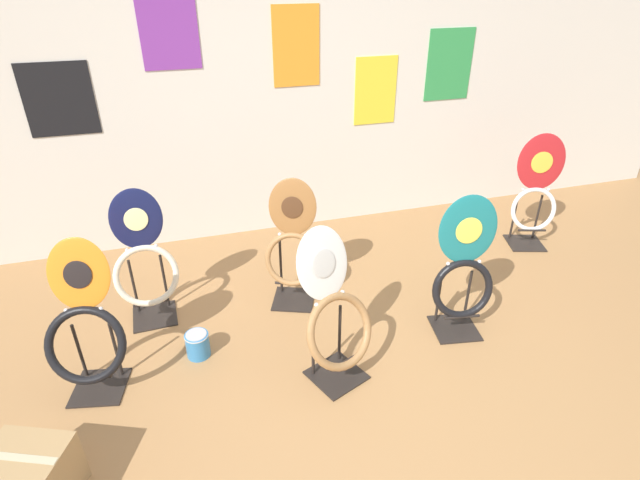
% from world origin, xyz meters
% --- Properties ---
extents(ground_plane, '(14.00, 14.00, 0.00)m').
position_xyz_m(ground_plane, '(0.00, 0.00, 0.00)').
color(ground_plane, '#A37547').
extents(wall_back, '(8.00, 0.07, 2.60)m').
position_xyz_m(wall_back, '(0.00, 2.52, 1.30)').
color(wall_back, silver).
rests_on(wall_back, ground_plane).
extents(toilet_seat_display_orange_sun, '(0.46, 0.39, 0.87)m').
position_xyz_m(toilet_seat_display_orange_sun, '(-1.38, 0.90, 0.39)').
color(toilet_seat_display_orange_sun, black).
rests_on(toilet_seat_display_orange_sun, ground_plane).
extents(toilet_seat_display_woodgrain, '(0.40, 0.36, 0.88)m').
position_xyz_m(toilet_seat_display_woodgrain, '(-0.14, 1.40, 0.43)').
color(toilet_seat_display_woodgrain, black).
rests_on(toilet_seat_display_woodgrain, ground_plane).
extents(toilet_seat_display_teal_sax, '(0.40, 0.32, 0.93)m').
position_xyz_m(toilet_seat_display_teal_sax, '(0.77, 0.78, 0.43)').
color(toilet_seat_display_teal_sax, black).
rests_on(toilet_seat_display_teal_sax, ground_plane).
extents(toilet_seat_display_navy_moon, '(0.41, 0.29, 0.89)m').
position_xyz_m(toilet_seat_display_navy_moon, '(-1.09, 1.47, 0.42)').
color(toilet_seat_display_navy_moon, black).
rests_on(toilet_seat_display_navy_moon, ground_plane).
extents(toilet_seat_display_crimson_swirl, '(0.39, 0.35, 0.94)m').
position_xyz_m(toilet_seat_display_crimson_swirl, '(1.91, 1.60, 0.45)').
color(toilet_seat_display_crimson_swirl, black).
rests_on(toilet_seat_display_crimson_swirl, ground_plane).
extents(toilet_seat_display_white_plain, '(0.48, 0.46, 0.90)m').
position_xyz_m(toilet_seat_display_white_plain, '(-0.10, 0.62, 0.40)').
color(toilet_seat_display_white_plain, black).
rests_on(toilet_seat_display_white_plain, ground_plane).
extents(paint_can, '(0.15, 0.15, 0.16)m').
position_xyz_m(paint_can, '(-0.83, 1.01, 0.08)').
color(paint_can, teal).
rests_on(paint_can, ground_plane).
extents(storage_box, '(0.43, 0.41, 0.29)m').
position_xyz_m(storage_box, '(-1.60, 0.25, 0.15)').
color(storage_box, '#A37F51').
rests_on(storage_box, ground_plane).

